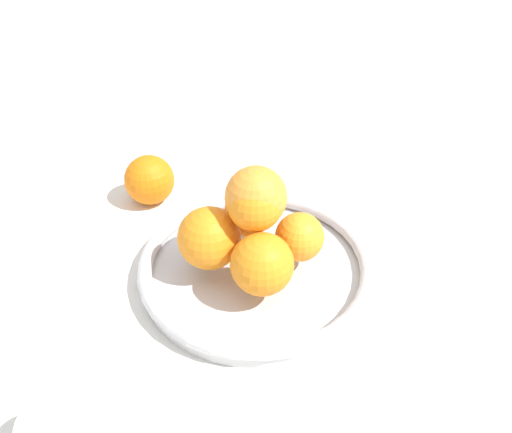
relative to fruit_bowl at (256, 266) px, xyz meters
The scene contains 4 objects.
ground_plane 0.02m from the fruit_bowl, ahead, with size 4.00×4.00×0.00m, color silver.
fruit_bowl is the anchor object (origin of this frame).
orange_pile 0.07m from the fruit_bowl, 40.04° to the right, with size 0.18×0.19×0.14m.
stray_orange 0.25m from the fruit_bowl, 128.22° to the right, with size 0.08×0.08×0.08m, color orange.
Camera 1 is at (0.49, 0.07, 0.48)m, focal length 35.00 mm.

